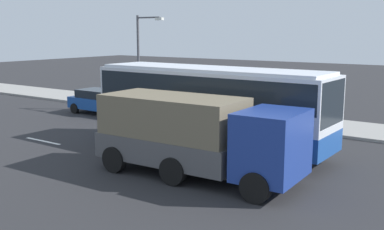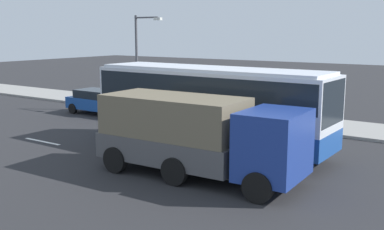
# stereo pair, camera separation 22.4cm
# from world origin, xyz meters

# --- Properties ---
(ground_plane) EXTENTS (120.00, 120.00, 0.00)m
(ground_plane) POSITION_xyz_m (0.00, 0.00, 0.00)
(ground_plane) COLOR #28282B
(sidewalk_curb) EXTENTS (80.00, 4.00, 0.15)m
(sidewalk_curb) POSITION_xyz_m (0.00, 8.84, 0.07)
(sidewalk_curb) COLOR gray
(sidewalk_curb) RESTS_ON ground_plane
(lane_centreline) EXTENTS (22.57, 0.16, 0.01)m
(lane_centreline) POSITION_xyz_m (-5.51, -1.78, 0.00)
(lane_centreline) COLOR white
(lane_centreline) RESTS_ON ground_plane
(coach_bus) EXTENTS (10.67, 2.94, 3.58)m
(coach_bus) POSITION_xyz_m (1.41, 1.33, 2.21)
(coach_bus) COLOR #1E4C9E
(coach_bus) RESTS_ON ground_plane
(cargo_truck) EXTENTS (7.51, 2.85, 2.81)m
(cargo_truck) POSITION_xyz_m (3.00, -2.10, 1.56)
(cargo_truck) COLOR navy
(cargo_truck) RESTS_ON ground_plane
(car_blue_saloon) EXTENTS (4.77, 2.06, 1.51)m
(car_blue_saloon) POSITION_xyz_m (-8.85, 4.98, 0.81)
(car_blue_saloon) COLOR #194799
(car_blue_saloon) RESTS_ON ground_plane
(pedestrian_near_curb) EXTENTS (0.32, 0.32, 1.59)m
(pedestrian_near_curb) POSITION_xyz_m (1.71, 8.41, 1.06)
(pedestrian_near_curb) COLOR #38334C
(pedestrian_near_curb) RESTS_ON sidewalk_curb
(street_lamp) EXTENTS (2.11, 0.24, 5.95)m
(street_lamp) POSITION_xyz_m (-7.69, 7.39, 3.66)
(street_lamp) COLOR #47474C
(street_lamp) RESTS_ON sidewalk_curb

